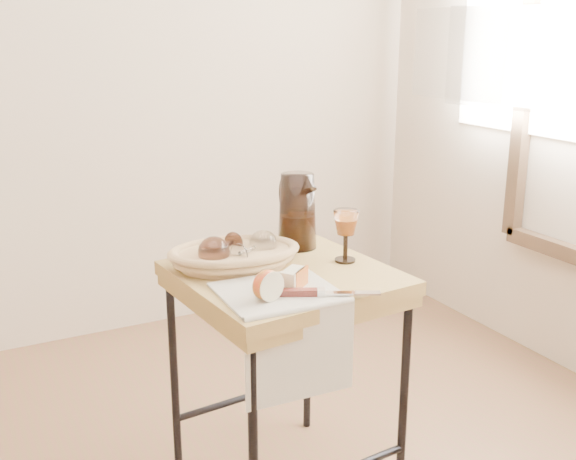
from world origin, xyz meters
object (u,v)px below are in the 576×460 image
goblet_lying_b (253,248)px  pitcher (297,211)px  apple_half (266,284)px  goblet_lying_a (223,248)px  bread_basket (234,257)px  wine_goblet (346,236)px  side_table (285,384)px  tea_towel (278,292)px  table_knife (325,292)px

goblet_lying_b → pitcher: bearing=-0.3°
apple_half → goblet_lying_a: bearing=73.7°
bread_basket → pitcher: 0.26m
goblet_lying_a → wine_goblet: (0.32, -0.12, 0.02)m
bread_basket → goblet_lying_a: 0.04m
side_table → bread_basket: size_ratio=2.11×
tea_towel → wine_goblet: 0.31m
goblet_lying_b → pitcher: 0.22m
tea_towel → goblet_lying_b: bearing=84.0°
pitcher → wine_goblet: pitcher is taller
side_table → apple_half: (-0.14, -0.17, 0.38)m
apple_half → bread_basket: bearing=67.5°
goblet_lying_b → table_knife: goblet_lying_b is taller
tea_towel → table_knife: 0.12m
side_table → table_knife: table_knife is taller
bread_basket → apple_half: 0.27m
side_table → goblet_lying_a: bearing=141.2°
apple_half → table_knife: 0.15m
side_table → goblet_lying_a: goblet_lying_a is taller
tea_towel → wine_goblet: (0.28, 0.13, 0.07)m
wine_goblet → goblet_lying_b: bearing=161.4°
pitcher → tea_towel: bearing=-118.5°
tea_towel → apple_half: bearing=-143.0°
pitcher → table_knife: size_ratio=1.08×
goblet_lying_a → table_knife: goblet_lying_a is taller
goblet_lying_a → apple_half: 0.28m
tea_towel → pitcher: size_ratio=1.07×
bread_basket → apple_half: apple_half is taller
goblet_lying_a → wine_goblet: bearing=123.6°
side_table → table_knife: size_ratio=2.77×
wine_goblet → apple_half: wine_goblet is taller
wine_goblet → apple_half: size_ratio=1.90×
goblet_lying_a → table_knife: size_ratio=0.57×
bread_basket → side_table: bearing=-32.0°
bread_basket → goblet_lying_a: (-0.03, 0.01, 0.03)m
goblet_lying_a → apple_half: (-0.00, -0.28, -0.01)m
tea_towel → pitcher: bearing=56.7°
tea_towel → bread_basket: size_ratio=0.88×
wine_goblet → tea_towel: bearing=-155.0°
pitcher → table_knife: 0.42m
tea_towel → goblet_lying_b: 0.22m
goblet_lying_a → goblet_lying_b: size_ratio=1.08×
wine_goblet → apple_half: bearing=-153.4°
goblet_lying_a → tea_towel: bearing=63.8°
goblet_lying_b → tea_towel: bearing=-125.4°
bread_basket → goblet_lying_b: size_ratio=2.47×
side_table → goblet_lying_a: (-0.13, 0.11, 0.39)m
tea_towel → goblet_lying_b: (0.03, 0.21, 0.05)m
tea_towel → pitcher: 0.39m
bread_basket → wine_goblet: 0.31m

